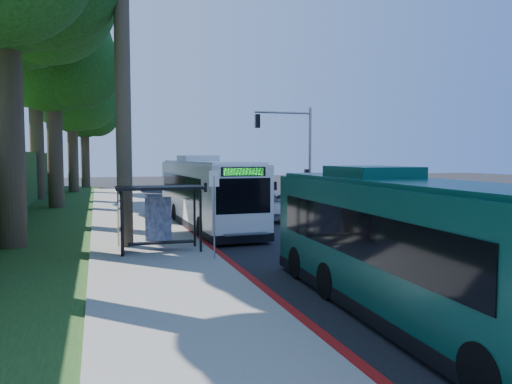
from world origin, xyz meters
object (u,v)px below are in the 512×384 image
object	(u,v)px
pickup	(275,206)
teal_bus	(409,246)
bus_shelter	(153,206)
white_bus	(206,192)

from	to	relation	value
pickup	teal_bus	bearing A→B (deg)	-92.43
teal_bus	pickup	size ratio (longest dim) A/B	2.15
bus_shelter	white_bus	bearing A→B (deg)	62.89
white_bus	bus_shelter	bearing A→B (deg)	-118.98
bus_shelter	pickup	distance (m)	11.82
white_bus	teal_bus	size ratio (longest dim) A/B	1.09
white_bus	pickup	distance (m)	5.03
bus_shelter	teal_bus	xyz separation A→B (m)	(4.66, -9.39, -0.14)
bus_shelter	teal_bus	world-z (taller)	teal_bus
pickup	white_bus	bearing A→B (deg)	-149.15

